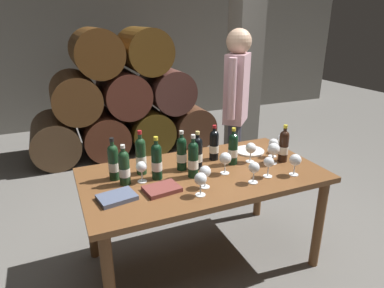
{
  "coord_description": "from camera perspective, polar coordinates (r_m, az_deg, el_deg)",
  "views": [
    {
      "loc": [
        -0.94,
        -1.97,
        1.79
      ],
      "look_at": [
        0.0,
        0.2,
        0.91
      ],
      "focal_mm": 31.44,
      "sensor_mm": 36.0,
      "label": 1
    }
  ],
  "objects": [
    {
      "name": "cellar_back_wall",
      "position": [
        6.25,
        -15.33,
        16.23
      ],
      "size": [
        10.0,
        0.24,
        2.8
      ],
      "primitive_type": "cube",
      "color": "slate",
      "rests_on": "ground_plane"
    },
    {
      "name": "sommelier_presenting",
      "position": [
        3.26,
        7.49,
        7.04
      ],
      "size": [
        0.36,
        0.38,
        1.72
      ],
      "color": "#383842",
      "rests_on": "ground_plane"
    },
    {
      "name": "wine_bottle_2",
      "position": [
        2.52,
        6.96,
        -0.75
      ],
      "size": [
        0.07,
        0.07,
        0.28
      ],
      "color": "black",
      "rests_on": "dining_table"
    },
    {
      "name": "dining_table",
      "position": [
        2.45,
        1.87,
        -6.8
      ],
      "size": [
        1.7,
        0.9,
        0.76
      ],
      "color": "brown",
      "rests_on": "ground_plane"
    },
    {
      "name": "wine_bottle_5",
      "position": [
        2.41,
        -1.77,
        -1.52
      ],
      "size": [
        0.07,
        0.07,
        0.3
      ],
      "color": "black",
      "rests_on": "dining_table"
    },
    {
      "name": "tasting_notebook",
      "position": [
        2.12,
        -12.62,
        -8.81
      ],
      "size": [
        0.24,
        0.2,
        0.03
      ],
      "primitive_type": "cube",
      "rotation": [
        0.0,
        0.0,
        0.17
      ],
      "color": "#4C5670",
      "rests_on": "dining_table"
    },
    {
      "name": "wine_glass_9",
      "position": [
        2.58,
        13.68,
        -0.9
      ],
      "size": [
        0.09,
        0.09,
        0.16
      ],
      "color": "white",
      "rests_on": "dining_table"
    },
    {
      "name": "wine_glass_0",
      "position": [
        2.26,
        -8.57,
        -3.95
      ],
      "size": [
        0.07,
        0.07,
        0.15
      ],
      "color": "white",
      "rests_on": "dining_table"
    },
    {
      "name": "wine_bottle_3",
      "position": [
        2.59,
        3.76,
        -0.11
      ],
      "size": [
        0.07,
        0.07,
        0.28
      ],
      "color": "black",
      "rests_on": "dining_table"
    },
    {
      "name": "wine_glass_8",
      "position": [
        2.82,
        15.03,
        0.71
      ],
      "size": [
        0.08,
        0.08,
        0.16
      ],
      "color": "white",
      "rests_on": "dining_table"
    },
    {
      "name": "wine_bottle_9",
      "position": [
        2.65,
        15.28,
        -0.28
      ],
      "size": [
        0.07,
        0.07,
        0.29
      ],
      "color": "black",
      "rests_on": "dining_table"
    },
    {
      "name": "leather_ledger",
      "position": [
        2.17,
        -5.13,
        -7.59
      ],
      "size": [
        0.24,
        0.19,
        0.03
      ],
      "primitive_type": "cube",
      "rotation": [
        0.0,
        0.0,
        0.13
      ],
      "color": "brown",
      "rests_on": "dining_table"
    },
    {
      "name": "wine_bottle_0",
      "position": [
        2.32,
        -13.17,
        -2.94
      ],
      "size": [
        0.07,
        0.07,
        0.3
      ],
      "color": "#19381E",
      "rests_on": "dining_table"
    },
    {
      "name": "wine_bottle_7",
      "position": [
        2.3,
        0.2,
        -2.56
      ],
      "size": [
        0.07,
        0.07,
        0.31
      ],
      "color": "black",
      "rests_on": "dining_table"
    },
    {
      "name": "wine_bottle_4",
      "position": [
        2.28,
        -6.02,
        -2.87
      ],
      "size": [
        0.07,
        0.07,
        0.3
      ],
      "color": "black",
      "rests_on": "dining_table"
    },
    {
      "name": "wine_glass_2",
      "position": [
        2.17,
        2.23,
        -4.81
      ],
      "size": [
        0.08,
        0.08,
        0.15
      ],
      "color": "white",
      "rests_on": "dining_table"
    },
    {
      "name": "wine_glass_5",
      "position": [
        2.36,
        5.68,
        -2.53
      ],
      "size": [
        0.09,
        0.09,
        0.16
      ],
      "color": "white",
      "rests_on": "dining_table"
    },
    {
      "name": "wine_bottle_1",
      "position": [
        2.42,
        0.93,
        -1.5
      ],
      "size": [
        0.07,
        0.07,
        0.29
      ],
      "color": "black",
      "rests_on": "dining_table"
    },
    {
      "name": "wine_bottle_8",
      "position": [
        2.24,
        -11.43,
        -3.88
      ],
      "size": [
        0.07,
        0.07,
        0.28
      ],
      "color": "#19381E",
      "rests_on": "dining_table"
    },
    {
      "name": "wine_bottle_6",
      "position": [
        2.37,
        -8.67,
        -1.94
      ],
      "size": [
        0.07,
        0.07,
        0.32
      ],
      "color": "#19381E",
      "rests_on": "dining_table"
    },
    {
      "name": "wine_glass_7",
      "position": [
        2.72,
        13.65,
        0.0
      ],
      "size": [
        0.08,
        0.08,
        0.15
      ],
      "color": "white",
      "rests_on": "dining_table"
    },
    {
      "name": "barrel_stack",
      "position": [
        4.78,
        -11.57,
        7.19
      ],
      "size": [
        2.49,
        0.9,
        1.69
      ],
      "color": "brown",
      "rests_on": "ground_plane"
    },
    {
      "name": "wine_glass_3",
      "position": [
        2.44,
        17.12,
        -2.69
      ],
      "size": [
        0.08,
        0.08,
        0.16
      ],
      "color": "white",
      "rests_on": "dining_table"
    },
    {
      "name": "wine_glass_10",
      "position": [
        2.07,
        1.46,
        -6.06
      ],
      "size": [
        0.08,
        0.08,
        0.15
      ],
      "color": "white",
      "rests_on": "dining_table"
    },
    {
      "name": "stone_pillar",
      "position": [
        4.24,
        8.91,
        13.6
      ],
      "size": [
        0.32,
        0.32,
        2.6
      ],
      "primitive_type": "cube",
      "color": "slate",
      "rests_on": "ground_plane"
    },
    {
      "name": "wine_glass_4",
      "position": [
        2.26,
        10.48,
        -4.05
      ],
      "size": [
        0.07,
        0.07,
        0.15
      ],
      "color": "white",
      "rests_on": "dining_table"
    },
    {
      "name": "wine_glass_1",
      "position": [
        2.58,
        9.95,
        -0.76
      ],
      "size": [
        0.08,
        0.08,
        0.15
      ],
      "color": "white",
      "rests_on": "dining_table"
    },
    {
      "name": "ground_plane",
      "position": [
        2.82,
        1.7,
        -18.96
      ],
      "size": [
        14.0,
        14.0,
        0.0
      ],
      "primitive_type": "plane",
      "color": "#66635E"
    },
    {
      "name": "wine_glass_6",
      "position": [
        2.37,
        12.88,
        -3.14
      ],
      "size": [
        0.07,
        0.07,
        0.15
      ],
      "color": "white",
      "rests_on": "dining_table"
    },
    {
      "name": "serving_plate",
      "position": [
        2.81,
        9.72,
        -1.17
      ],
      "size": [
        0.24,
        0.24,
        0.01
      ],
      "primitive_type": "cylinder",
      "color": "white",
      "rests_on": "dining_table"
    }
  ]
}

